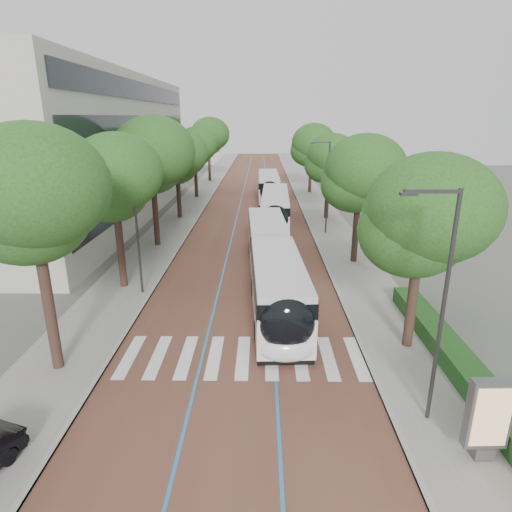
% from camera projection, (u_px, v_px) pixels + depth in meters
% --- Properties ---
extents(ground, '(160.00, 160.00, 0.00)m').
position_uv_depth(ground, '(237.00, 370.00, 17.88)').
color(ground, '#51544C').
rests_on(ground, ground).
extents(road, '(11.00, 140.00, 0.02)m').
position_uv_depth(road, '(254.00, 198.00, 55.89)').
color(road, brown).
rests_on(road, ground).
extents(sidewalk_left, '(4.00, 140.00, 0.12)m').
position_uv_depth(sidewalk_left, '(197.00, 197.00, 55.97)').
color(sidewalk_left, gray).
rests_on(sidewalk_left, ground).
extents(sidewalk_right, '(4.00, 140.00, 0.12)m').
position_uv_depth(sidewalk_right, '(311.00, 197.00, 55.79)').
color(sidewalk_right, gray).
rests_on(sidewalk_right, ground).
extents(kerb_left, '(0.20, 140.00, 0.14)m').
position_uv_depth(kerb_left, '(211.00, 197.00, 55.95)').
color(kerb_left, gray).
rests_on(kerb_left, ground).
extents(kerb_right, '(0.20, 140.00, 0.14)m').
position_uv_depth(kerb_right, '(297.00, 197.00, 55.81)').
color(kerb_right, gray).
rests_on(kerb_right, ground).
extents(zebra_crossing, '(10.55, 3.60, 0.01)m').
position_uv_depth(zebra_crossing, '(243.00, 357.00, 18.82)').
color(zebra_crossing, silver).
rests_on(zebra_crossing, ground).
extents(lane_line_left, '(0.12, 126.00, 0.01)m').
position_uv_depth(lane_line_left, '(242.00, 197.00, 55.91)').
color(lane_line_left, '#236EB0').
rests_on(lane_line_left, road).
extents(lane_line_right, '(0.12, 126.00, 0.01)m').
position_uv_depth(lane_line_right, '(266.00, 198.00, 55.87)').
color(lane_line_right, '#236EB0').
rests_on(lane_line_right, road).
extents(office_building, '(18.11, 40.00, 14.00)m').
position_uv_depth(office_building, '(56.00, 149.00, 42.55)').
color(office_building, '#9F9E93').
rests_on(office_building, ground).
extents(hedge, '(1.20, 14.00, 0.80)m').
position_uv_depth(hedge, '(457.00, 361.00, 17.61)').
color(hedge, '#174016').
rests_on(hedge, sidewalk_right).
extents(streetlight_near, '(1.82, 0.20, 8.00)m').
position_uv_depth(streetlight_near, '(440.00, 293.00, 13.45)').
color(streetlight_near, '#323235').
rests_on(streetlight_near, sidewalk_right).
extents(streetlight_far, '(1.82, 0.20, 8.00)m').
position_uv_depth(streetlight_far, '(326.00, 180.00, 37.21)').
color(streetlight_far, '#323235').
rests_on(streetlight_far, sidewalk_right).
extents(lamp_post_left, '(0.14, 0.14, 8.00)m').
position_uv_depth(lamp_post_left, '(137.00, 227.00, 24.28)').
color(lamp_post_left, '#323235').
rests_on(lamp_post_left, sidewalk_left).
extents(trees_left, '(6.30, 60.79, 9.66)m').
position_uv_depth(trees_left, '(174.00, 154.00, 41.33)').
color(trees_left, black).
rests_on(trees_left, ground).
extents(trees_right, '(5.94, 47.66, 8.73)m').
position_uv_depth(trees_right, '(337.00, 164.00, 38.10)').
color(trees_right, black).
rests_on(trees_right, ground).
extents(lead_bus, '(3.39, 18.49, 3.20)m').
position_uv_depth(lead_bus, '(272.00, 265.00, 25.59)').
color(lead_bus, black).
rests_on(lead_bus, ground).
extents(bus_queued_0, '(2.92, 12.47, 3.20)m').
position_uv_depth(bus_queued_0, '(275.00, 210.00, 40.89)').
color(bus_queued_0, silver).
rests_on(bus_queued_0, ground).
extents(bus_queued_1, '(2.61, 12.41, 3.20)m').
position_uv_depth(bus_queued_1, '(269.00, 187.00, 54.00)').
color(bus_queued_1, silver).
rests_on(bus_queued_1, ground).
extents(ad_panel, '(1.31, 0.52, 2.71)m').
position_uv_depth(ad_panel, '(488.00, 418.00, 12.76)').
color(ad_panel, '#59595B').
rests_on(ad_panel, sidewalk_right).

